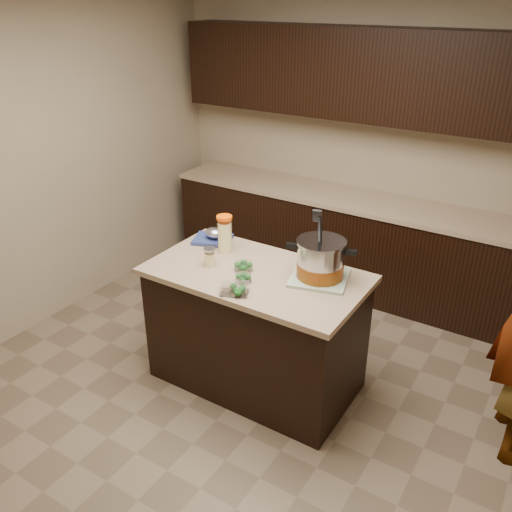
# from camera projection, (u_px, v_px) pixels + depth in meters

# --- Properties ---
(ground_plane) EXTENTS (4.00, 4.00, 0.00)m
(ground_plane) POSITION_uv_depth(u_px,v_px,m) (256.00, 379.00, 4.01)
(ground_plane) COLOR brown
(ground_plane) RESTS_ON ground
(room_shell) EXTENTS (4.04, 4.04, 2.72)m
(room_shell) POSITION_uv_depth(u_px,v_px,m) (256.00, 152.00, 3.25)
(room_shell) COLOR tan
(room_shell) RESTS_ON ground
(back_cabinets) EXTENTS (3.60, 0.63, 2.33)m
(back_cabinets) POSITION_uv_depth(u_px,v_px,m) (358.00, 192.00, 4.91)
(back_cabinets) COLOR black
(back_cabinets) RESTS_ON ground
(island) EXTENTS (1.46, 0.81, 0.90)m
(island) POSITION_uv_depth(u_px,v_px,m) (256.00, 328.00, 3.81)
(island) COLOR black
(island) RESTS_ON ground
(dish_towel) EXTENTS (0.44, 0.44, 0.02)m
(dish_towel) POSITION_uv_depth(u_px,v_px,m) (320.00, 277.00, 3.52)
(dish_towel) COLOR #5F875A
(dish_towel) RESTS_ON island
(stock_pot) EXTENTS (0.44, 0.40, 0.46)m
(stock_pot) POSITION_uv_depth(u_px,v_px,m) (320.00, 261.00, 3.47)
(stock_pot) COLOR #B7B7BC
(stock_pot) RESTS_ON dish_towel
(lemonade_pitcher) EXTENTS (0.13, 0.13, 0.27)m
(lemonade_pitcher) POSITION_uv_depth(u_px,v_px,m) (225.00, 235.00, 3.84)
(lemonade_pitcher) COLOR #F8EE97
(lemonade_pitcher) RESTS_ON island
(mason_jar) EXTENTS (0.10, 0.10, 0.13)m
(mason_jar) POSITION_uv_depth(u_px,v_px,m) (210.00, 257.00, 3.67)
(mason_jar) COLOR #F8EE97
(mason_jar) RESTS_ON island
(broccoli_tub_left) EXTENTS (0.15, 0.15, 0.06)m
(broccoli_tub_left) POSITION_uv_depth(u_px,v_px,m) (244.00, 267.00, 3.61)
(broccoli_tub_left) COLOR silver
(broccoli_tub_left) RESTS_ON island
(broccoli_tub_right) EXTENTS (0.11, 0.11, 0.05)m
(broccoli_tub_right) POSITION_uv_depth(u_px,v_px,m) (243.00, 279.00, 3.48)
(broccoli_tub_right) COLOR silver
(broccoli_tub_right) RESTS_ON island
(broccoli_tub_rect) EXTENTS (0.21, 0.18, 0.06)m
(broccoli_tub_rect) POSITION_uv_depth(u_px,v_px,m) (235.00, 289.00, 3.35)
(broccoli_tub_rect) COLOR silver
(broccoli_tub_rect) RESTS_ON island
(blue_tray) EXTENTS (0.33, 0.30, 0.10)m
(blue_tray) POSITION_uv_depth(u_px,v_px,m) (213.00, 237.00, 4.03)
(blue_tray) COLOR navy
(blue_tray) RESTS_ON island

